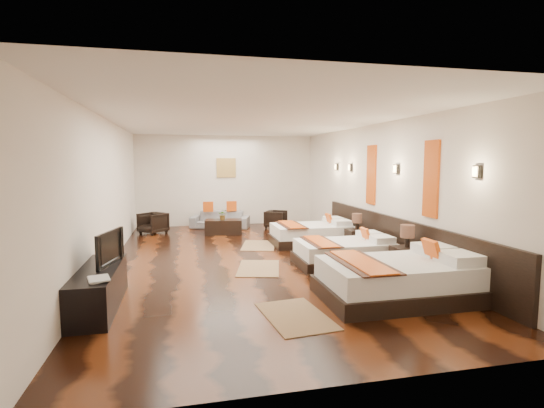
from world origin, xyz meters
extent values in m
cube|color=black|center=(0.00, 0.00, 0.00)|extent=(5.50, 9.50, 0.01)
cube|color=white|center=(0.00, 0.00, 2.80)|extent=(5.50, 9.50, 0.01)
cube|color=silver|center=(0.00, 4.75, 1.40)|extent=(5.50, 0.01, 2.80)
cube|color=silver|center=(-2.75, 0.00, 1.40)|extent=(0.01, 9.50, 2.80)
cube|color=silver|center=(2.75, 0.00, 1.40)|extent=(0.01, 9.50, 2.80)
cube|color=black|center=(2.71, -0.80, 0.45)|extent=(0.08, 6.60, 0.90)
cube|color=black|center=(1.67, -2.77, 0.12)|extent=(2.24, 1.39, 0.23)
cube|color=white|center=(1.67, -2.77, 0.39)|extent=(2.13, 1.28, 0.32)
cube|color=#DA500F|center=(2.20, -2.77, 0.68)|extent=(0.17, 0.34, 0.34)
cube|color=#38190F|center=(1.08, -2.77, 0.57)|extent=(0.59, 1.41, 0.02)
cube|color=#DA500F|center=(1.08, -2.77, 0.58)|extent=(0.41, 1.41, 0.02)
cube|color=black|center=(1.67, -0.77, 0.10)|extent=(1.86, 1.15, 0.19)
cube|color=white|center=(1.67, -0.77, 0.33)|extent=(1.77, 1.06, 0.27)
cube|color=#DA500F|center=(2.11, -0.77, 0.57)|extent=(0.14, 0.28, 0.29)
cube|color=#38190F|center=(1.18, -0.77, 0.47)|extent=(0.49, 1.17, 0.02)
cube|color=#DA500F|center=(1.18, -0.77, 0.48)|extent=(0.34, 1.17, 0.02)
cube|color=black|center=(1.67, 1.26, 0.10)|extent=(1.92, 1.19, 0.20)
cube|color=white|center=(1.67, 1.26, 0.34)|extent=(1.83, 1.10, 0.27)
cube|color=#DA500F|center=(2.13, 1.26, 0.58)|extent=(0.14, 0.29, 0.29)
cube|color=#38190F|center=(1.17, 1.26, 0.48)|extent=(0.50, 1.21, 0.02)
cube|color=#DA500F|center=(1.17, 1.26, 0.50)|extent=(0.35, 1.21, 0.02)
cube|color=black|center=(2.44, -1.70, 0.25)|extent=(0.45, 0.45, 0.50)
cylinder|color=black|center=(2.44, -1.70, 0.60)|extent=(0.08, 0.08, 0.20)
cylinder|color=#3F2619|center=(2.44, -1.70, 0.79)|extent=(0.24, 0.24, 0.22)
cube|color=black|center=(2.44, 0.37, 0.23)|extent=(0.42, 0.42, 0.47)
cylinder|color=black|center=(2.44, 0.37, 0.56)|extent=(0.08, 0.08, 0.19)
cylinder|color=#3F2619|center=(2.44, 0.37, 0.73)|extent=(0.23, 0.23, 0.21)
cube|color=olive|center=(0.03, -3.10, 0.01)|extent=(0.88, 1.28, 0.01)
cube|color=olive|center=(0.00, -0.69, 0.01)|extent=(1.01, 1.34, 0.01)
cube|color=olive|center=(0.38, 1.34, 0.01)|extent=(1.03, 1.35, 0.01)
cube|color=black|center=(-2.50, -2.22, 0.28)|extent=(0.50, 1.80, 0.55)
imported|color=black|center=(-2.45, -2.00, 0.79)|extent=(0.31, 0.83, 0.48)
imported|color=black|center=(-2.50, -2.84, 0.57)|extent=(0.32, 0.38, 0.03)
imported|color=brown|center=(-2.50, -1.49, 0.70)|extent=(0.37, 0.37, 0.30)
imported|color=gray|center=(-0.27, 4.13, 0.25)|extent=(1.84, 1.17, 0.50)
imported|color=black|center=(-2.17, 3.57, 0.29)|extent=(0.90, 0.90, 0.59)
imported|color=black|center=(1.37, 3.75, 0.27)|extent=(0.80, 0.79, 0.53)
cube|color=black|center=(-0.27, 3.08, 0.20)|extent=(1.06, 0.65, 0.40)
imported|color=#2F6321|center=(-0.29, 3.05, 0.54)|extent=(0.28, 0.26, 0.28)
cube|color=#D86014|center=(2.73, -1.90, 1.70)|extent=(0.04, 0.40, 1.30)
cube|color=#D86014|center=(2.73, 0.30, 1.70)|extent=(0.04, 0.40, 1.30)
cube|color=black|center=(2.71, -3.00, 1.85)|extent=(0.06, 0.12, 0.18)
cube|color=#FFD18C|center=(2.68, -3.00, 1.85)|extent=(0.02, 0.10, 0.14)
cube|color=black|center=(2.71, -0.80, 1.85)|extent=(0.06, 0.12, 0.18)
cube|color=#FFD18C|center=(2.68, -0.80, 1.85)|extent=(0.02, 0.10, 0.14)
cube|color=black|center=(2.71, 1.40, 1.85)|extent=(0.06, 0.12, 0.18)
cube|color=#FFD18C|center=(2.68, 1.40, 1.85)|extent=(0.02, 0.10, 0.14)
cube|color=black|center=(2.71, 2.30, 1.85)|extent=(0.06, 0.12, 0.18)
cube|color=#FFD18C|center=(2.68, 2.30, 1.85)|extent=(0.02, 0.10, 0.14)
cube|color=#AD873F|center=(0.00, 4.73, 1.80)|extent=(0.60, 0.04, 0.60)
camera|label=1|loc=(-1.37, -7.94, 1.99)|focal=26.65mm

